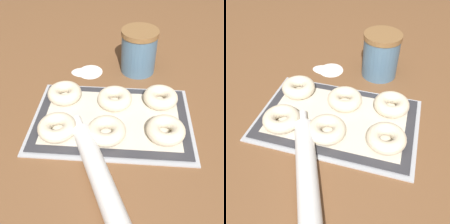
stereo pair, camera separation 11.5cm
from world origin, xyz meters
TOP-DOWN VIEW (x-y plane):
  - ground_plane at (0.00, 0.00)m, footprint 2.80×2.80m
  - baking_tray at (0.02, 0.00)m, footprint 0.46×0.30m
  - baking_mat at (0.02, 0.00)m, footprint 0.43×0.28m
  - bagel_front_left at (-0.12, -0.07)m, footprint 0.10×0.10m
  - bagel_front_center at (0.01, -0.07)m, footprint 0.10×0.10m
  - bagel_front_right at (0.17, -0.06)m, footprint 0.10×0.10m
  - bagel_back_left at (-0.13, 0.08)m, footprint 0.10×0.10m
  - bagel_back_center at (0.02, 0.06)m, footprint 0.10×0.10m
  - bagel_back_right at (0.16, 0.08)m, footprint 0.10×0.10m
  - flour_canister at (0.09, 0.27)m, footprint 0.12×0.12m
  - rolling_pin at (0.01, -0.21)m, footprint 0.20×0.39m
  - flour_patch_near at (-0.10, 0.24)m, footprint 0.09×0.06m
  - flour_patch_far at (-0.08, 0.24)m, footprint 0.09×0.09m

SIDE VIEW (x-z plane):
  - ground_plane at x=0.00m, z-range 0.00..0.00m
  - flour_patch_near at x=-0.10m, z-range 0.00..0.00m
  - flour_patch_far at x=-0.08m, z-range 0.00..0.00m
  - baking_tray at x=0.02m, z-range 0.00..0.01m
  - baking_mat at x=0.02m, z-range 0.01..0.01m
  - rolling_pin at x=0.01m, z-range 0.00..0.05m
  - bagel_front_left at x=-0.12m, z-range 0.01..0.05m
  - bagel_front_center at x=0.01m, z-range 0.01..0.05m
  - bagel_front_right at x=0.17m, z-range 0.01..0.05m
  - bagel_back_left at x=-0.13m, z-range 0.01..0.05m
  - bagel_back_center at x=0.02m, z-range 0.01..0.05m
  - bagel_back_right at x=0.16m, z-range 0.01..0.05m
  - flour_canister at x=0.09m, z-range 0.00..0.15m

